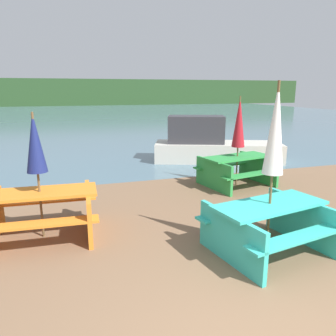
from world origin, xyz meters
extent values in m
cube|color=slate|center=(0.00, 31.41, 0.00)|extent=(60.00, 50.00, 0.00)
cube|color=#284723|center=(0.00, 51.41, 2.00)|extent=(80.00, 1.60, 4.00)
cube|color=#33B7A8|center=(1.23, 2.05, 0.73)|extent=(1.79, 0.99, 0.04)
cube|color=#33B7A8|center=(1.33, 1.51, 0.45)|extent=(1.71, 0.58, 0.04)
cube|color=#33B7A8|center=(1.13, 2.59, 0.45)|extent=(1.71, 0.58, 0.04)
cube|color=#33B7A8|center=(0.54, 1.92, 0.36)|extent=(0.32, 1.37, 0.71)
cube|color=#33B7A8|center=(1.93, 2.18, 0.36)|extent=(0.32, 1.37, 0.71)
cube|color=orange|center=(-1.99, 3.60, 0.75)|extent=(1.80, 0.79, 0.04)
cube|color=orange|center=(-2.02, 3.05, 0.44)|extent=(1.78, 0.37, 0.04)
cube|color=orange|center=(-1.96, 4.15, 0.44)|extent=(1.78, 0.37, 0.04)
cube|color=orange|center=(-1.24, 3.56, 0.37)|extent=(0.14, 1.38, 0.73)
cube|color=green|center=(2.53, 5.32, 0.73)|extent=(1.83, 1.03, 0.04)
cube|color=green|center=(2.64, 4.78, 0.41)|extent=(1.75, 0.62, 0.04)
cube|color=green|center=(2.43, 5.86, 0.41)|extent=(1.75, 0.62, 0.04)
cube|color=green|center=(1.83, 5.18, 0.35)|extent=(0.34, 1.37, 0.71)
cube|color=green|center=(3.24, 5.46, 0.35)|extent=(0.34, 1.37, 0.71)
cylinder|color=brown|center=(2.53, 5.32, 1.11)|extent=(0.04, 0.04, 2.22)
cone|color=#A81923|center=(2.53, 5.32, 1.60)|extent=(0.32, 0.32, 1.23)
cylinder|color=brown|center=(-1.99, 3.60, 1.02)|extent=(0.04, 0.04, 2.04)
cone|color=navy|center=(-1.99, 3.60, 1.57)|extent=(0.32, 0.32, 0.94)
cylinder|color=brown|center=(1.23, 2.05, 1.24)|extent=(0.04, 0.04, 2.49)
cone|color=white|center=(1.23, 2.05, 1.85)|extent=(0.29, 0.29, 1.28)
cube|color=beige|center=(3.37, 8.09, 0.31)|extent=(4.39, 2.72, 0.63)
cube|color=#333338|center=(2.66, 8.36, 1.08)|extent=(2.05, 1.52, 0.89)
camera|label=1|loc=(-1.54, -1.79, 2.36)|focal=35.00mm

